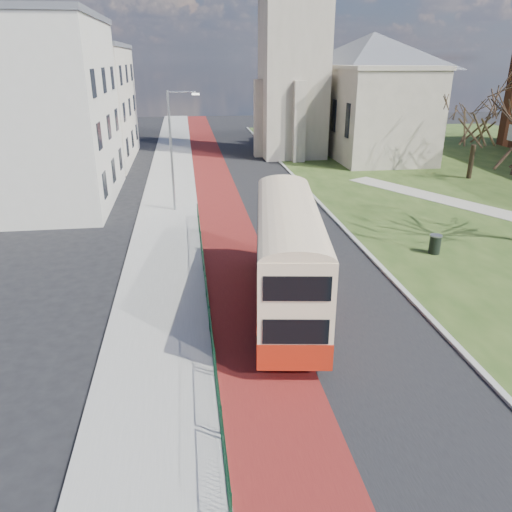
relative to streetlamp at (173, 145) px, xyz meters
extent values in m
plane|color=black|center=(4.35, -18.00, -4.59)|extent=(160.00, 160.00, 0.00)
cube|color=black|center=(5.85, 2.00, -4.59)|extent=(9.00, 120.00, 0.01)
cube|color=#591414|center=(3.15, 2.00, -4.59)|extent=(3.40, 120.00, 0.01)
cube|color=gray|center=(-0.65, 2.00, -4.53)|extent=(4.00, 120.00, 0.12)
cube|color=#999993|center=(1.35, 2.00, -4.53)|extent=(0.25, 120.00, 0.13)
cube|color=#999993|center=(10.45, 4.00, -4.53)|extent=(0.25, 80.00, 0.13)
cylinder|color=#0B341E|center=(1.40, -14.00, -3.49)|extent=(0.04, 24.00, 0.04)
cylinder|color=#0B341E|center=(1.40, -14.00, -4.44)|extent=(0.04, 24.00, 0.04)
cube|color=gray|center=(12.35, 20.00, 7.41)|extent=(6.50, 6.50, 24.00)
cube|color=gray|center=(20.85, 20.00, -0.09)|extent=(9.00, 18.00, 9.00)
pyramid|color=#565960|center=(20.85, 20.00, 8.01)|extent=(9.00, 18.00, 3.60)
cube|color=beige|center=(-9.65, 4.00, 1.66)|extent=(10.00, 14.00, 12.50)
cube|color=#565960|center=(-9.65, 4.00, 8.16)|extent=(10.30, 14.30, 0.50)
cube|color=beige|center=(-9.65, 20.00, 0.91)|extent=(10.00, 16.00, 11.00)
cube|color=#565960|center=(-9.65, 20.00, 6.66)|extent=(10.30, 16.30, 0.50)
cylinder|color=gray|center=(-0.15, 0.00, -0.47)|extent=(0.16, 0.16, 8.00)
cylinder|color=gray|center=(0.75, 0.00, 3.43)|extent=(1.80, 0.10, 0.10)
cube|color=silver|center=(1.65, 0.00, 3.28)|extent=(0.50, 0.18, 0.12)
cube|color=#AB220F|center=(4.76, -15.51, -3.60)|extent=(4.04, 10.98, 0.98)
cube|color=beige|center=(4.76, -15.51, -1.70)|extent=(4.01, 10.92, 2.83)
cube|color=black|center=(3.60, -15.04, -2.58)|extent=(1.36, 8.71, 0.93)
cube|color=black|center=(6.02, -15.40, -2.58)|extent=(1.36, 8.71, 0.93)
cube|color=black|center=(3.55, -15.33, -1.11)|extent=(1.48, 9.56, 0.88)
cube|color=black|center=(5.97, -15.69, -1.11)|extent=(1.48, 9.56, 0.88)
cube|color=black|center=(5.55, -10.24, -2.58)|extent=(2.18, 0.40, 1.02)
cube|color=black|center=(5.55, -10.24, -1.11)|extent=(2.18, 0.40, 0.88)
cube|color=orange|center=(5.55, -10.24, -0.56)|extent=(1.74, 0.36, 0.29)
cylinder|color=black|center=(4.19, -11.74, -4.09)|extent=(0.44, 1.05, 1.01)
cylinder|color=black|center=(6.41, -12.07, -4.09)|extent=(0.44, 1.05, 1.01)
cylinder|color=black|center=(3.18, -18.53, -4.09)|extent=(0.44, 1.05, 1.01)
cylinder|color=black|center=(5.40, -18.86, -4.09)|extent=(0.44, 1.05, 1.01)
cylinder|color=#2E2317|center=(25.83, 6.70, -3.07)|extent=(0.54, 0.54, 2.97)
cylinder|color=black|center=(14.08, -10.32, -4.05)|extent=(0.70, 0.70, 1.00)
cylinder|color=gray|center=(14.08, -10.32, -3.52)|extent=(0.74, 0.74, 0.07)
camera|label=1|loc=(0.80, -34.30, 5.46)|focal=35.00mm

